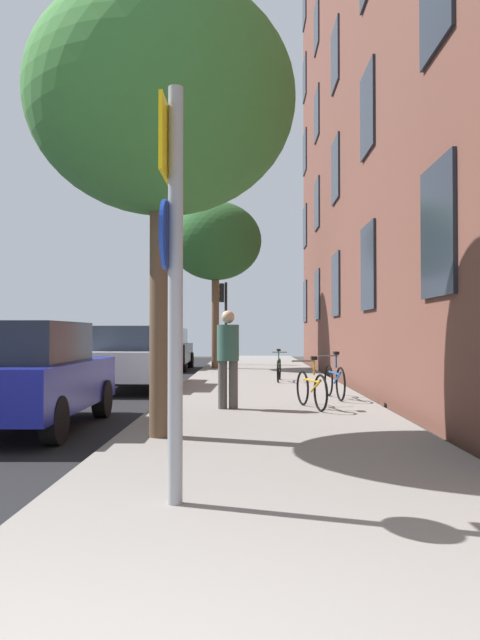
{
  "coord_description": "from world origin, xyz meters",
  "views": [
    {
      "loc": [
        0.73,
        -1.66,
        1.47
      ],
      "look_at": [
        0.57,
        10.81,
        1.73
      ],
      "focal_mm": 34.37,
      "sensor_mm": 36.0,
      "label": 1
    }
  ],
  "objects_px": {
    "tree_far": "(215,242)",
    "car_2": "(167,349)",
    "traffic_light": "(224,308)",
    "bicycle_0": "(311,388)",
    "car_1": "(135,357)",
    "bicycle_2": "(279,369)",
    "pedestrian_0": "(228,353)",
    "car_0": "(24,374)",
    "bicycle_1": "(334,380)",
    "sign_post": "(172,261)",
    "tree_near": "(162,102)"
  },
  "relations": [
    {
      "from": "tree_far",
      "to": "car_2",
      "type": "height_order",
      "value": "tree_far"
    },
    {
      "from": "tree_far",
      "to": "traffic_light",
      "type": "bearing_deg",
      "value": 86.25
    },
    {
      "from": "bicycle_0",
      "to": "traffic_light",
      "type": "bearing_deg",
      "value": 98.11
    },
    {
      "from": "bicycle_0",
      "to": "car_1",
      "type": "relative_size",
      "value": 0.36
    },
    {
      "from": "traffic_light",
      "to": "tree_far",
      "type": "bearing_deg",
      "value": -93.75
    },
    {
      "from": "bicycle_2",
      "to": "pedestrian_0",
      "type": "xyz_separation_m",
      "value": [
        -1.22,
        -6.2,
        0.65
      ]
    },
    {
      "from": "traffic_light",
      "to": "car_0",
      "type": "relative_size",
      "value": 0.85
    },
    {
      "from": "pedestrian_0",
      "to": "car_0",
      "type": "bearing_deg",
      "value": -150.86
    },
    {
      "from": "car_1",
      "to": "bicycle_2",
      "type": "bearing_deg",
      "value": 21.55
    },
    {
      "from": "bicycle_1",
      "to": "pedestrian_0",
      "type": "height_order",
      "value": "pedestrian_0"
    },
    {
      "from": "sign_post",
      "to": "car_1",
      "type": "height_order",
      "value": "sign_post"
    },
    {
      "from": "tree_near",
      "to": "pedestrian_0",
      "type": "distance_m",
      "value": 4.53
    },
    {
      "from": "sign_post",
      "to": "traffic_light",
      "type": "distance_m",
      "value": 21.35
    },
    {
      "from": "traffic_light",
      "to": "bicycle_2",
      "type": "xyz_separation_m",
      "value": [
        1.91,
        -9.13,
        -2.06
      ]
    },
    {
      "from": "tree_near",
      "to": "car_0",
      "type": "xyz_separation_m",
      "value": [
        -2.24,
        1.23,
        -3.65
      ]
    },
    {
      "from": "bicycle_1",
      "to": "tree_far",
      "type": "bearing_deg",
      "value": 105.73
    },
    {
      "from": "sign_post",
      "to": "bicycle_1",
      "type": "xyz_separation_m",
      "value": [
        2.37,
        7.71,
        -1.54
      ]
    },
    {
      "from": "tree_far",
      "to": "pedestrian_0",
      "type": "xyz_separation_m",
      "value": [
        0.88,
        -12.39,
        -3.83
      ]
    },
    {
      "from": "sign_post",
      "to": "bicycle_1",
      "type": "relative_size",
      "value": 1.99
    },
    {
      "from": "bicycle_0",
      "to": "bicycle_2",
      "type": "xyz_separation_m",
      "value": [
        -0.27,
        6.13,
        -0.01
      ]
    },
    {
      "from": "bicycle_0",
      "to": "car_2",
      "type": "height_order",
      "value": "car_2"
    },
    {
      "from": "tree_near",
      "to": "car_0",
      "type": "distance_m",
      "value": 4.46
    },
    {
      "from": "car_2",
      "to": "car_1",
      "type": "bearing_deg",
      "value": -87.98
    },
    {
      "from": "traffic_light",
      "to": "car_2",
      "type": "xyz_separation_m",
      "value": [
        -2.14,
        -2.28,
        -1.68
      ]
    },
    {
      "from": "sign_post",
      "to": "car_1",
      "type": "xyz_separation_m",
      "value": [
        -2.29,
        10.73,
        -1.19
      ]
    },
    {
      "from": "bicycle_0",
      "to": "car_0",
      "type": "bearing_deg",
      "value": -158.71
    },
    {
      "from": "bicycle_1",
      "to": "car_0",
      "type": "distance_m",
      "value": 6.17
    },
    {
      "from": "bicycle_2",
      "to": "pedestrian_0",
      "type": "height_order",
      "value": "pedestrian_0"
    },
    {
      "from": "traffic_light",
      "to": "bicycle_0",
      "type": "bearing_deg",
      "value": -81.89
    },
    {
      "from": "tree_near",
      "to": "bicycle_2",
      "type": "bearing_deg",
      "value": 77.64
    },
    {
      "from": "bicycle_0",
      "to": "car_0",
      "type": "xyz_separation_m",
      "value": [
        -4.5,
        -1.76,
        0.36
      ]
    },
    {
      "from": "tree_near",
      "to": "car_0",
      "type": "relative_size",
      "value": 1.43
    },
    {
      "from": "traffic_light",
      "to": "bicycle_1",
      "type": "distance_m",
      "value": 14.06
    },
    {
      "from": "traffic_light",
      "to": "tree_far",
      "type": "relative_size",
      "value": 0.55
    },
    {
      "from": "bicycle_0",
      "to": "bicycle_1",
      "type": "height_order",
      "value": "bicycle_1"
    },
    {
      "from": "sign_post",
      "to": "traffic_light",
      "type": "xyz_separation_m",
      "value": [
        -0.44,
        21.34,
        0.49
      ]
    },
    {
      "from": "sign_post",
      "to": "car_2",
      "type": "distance_m",
      "value": 19.28
    },
    {
      "from": "car_1",
      "to": "bicycle_0",
      "type": "bearing_deg",
      "value": -49.16
    },
    {
      "from": "traffic_light",
      "to": "tree_far",
      "type": "distance_m",
      "value": 3.82
    },
    {
      "from": "traffic_light",
      "to": "bicycle_2",
      "type": "distance_m",
      "value": 9.55
    },
    {
      "from": "bicycle_0",
      "to": "car_2",
      "type": "bearing_deg",
      "value": 108.37
    },
    {
      "from": "tree_far",
      "to": "bicycle_1",
      "type": "xyz_separation_m",
      "value": [
        3.01,
        -10.68,
        -4.44
      ]
    },
    {
      "from": "bicycle_1",
      "to": "car_0",
      "type": "bearing_deg",
      "value": -146.64
    },
    {
      "from": "bicycle_1",
      "to": "car_1",
      "type": "xyz_separation_m",
      "value": [
        -4.66,
        3.02,
        0.35
      ]
    },
    {
      "from": "sign_post",
      "to": "car_0",
      "type": "xyz_separation_m",
      "value": [
        -2.77,
        4.32,
        -1.19
      ]
    },
    {
      "from": "car_1",
      "to": "car_2",
      "type": "distance_m",
      "value": 8.34
    },
    {
      "from": "tree_near",
      "to": "car_1",
      "type": "bearing_deg",
      "value": 102.96
    },
    {
      "from": "bicycle_0",
      "to": "car_0",
      "type": "relative_size",
      "value": 0.38
    },
    {
      "from": "bicycle_2",
      "to": "sign_post",
      "type": "bearing_deg",
      "value": -96.85
    },
    {
      "from": "pedestrian_0",
      "to": "car_2",
      "type": "bearing_deg",
      "value": 102.22
    }
  ]
}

